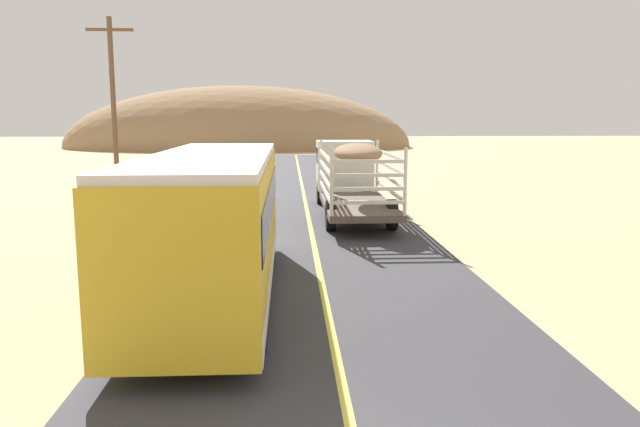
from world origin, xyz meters
The scene contains 4 objects.
livestock_truck centered at (1.78, 21.05, 1.79)m, with size 2.53×9.70×3.02m.
bus centered at (-2.43, 8.64, 1.75)m, with size 2.54×10.00×3.21m.
power_pole_mid centered at (-9.16, 25.52, 4.63)m, with size 2.20×0.24×8.66m.
distant_hill centered at (-7.22, 76.20, 0.00)m, with size 45.06×25.54×15.93m, color #957553.
Camera 1 is at (-0.78, -4.64, 4.02)m, focal length 34.17 mm.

